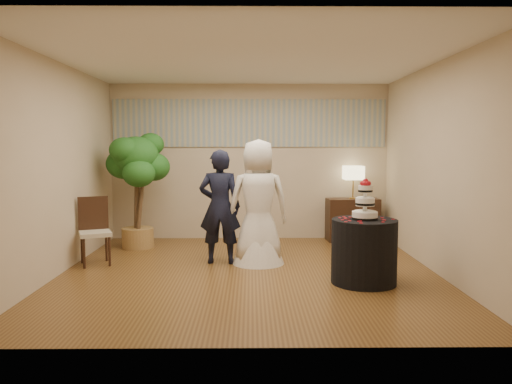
{
  "coord_description": "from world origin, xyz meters",
  "views": [
    {
      "loc": [
        0.03,
        -6.56,
        1.7
      ],
      "look_at": [
        0.1,
        0.4,
        1.05
      ],
      "focal_mm": 35.0,
      "sensor_mm": 36.0,
      "label": 1
    }
  ],
  "objects_px": {
    "bride": "(258,202)",
    "ficus_tree": "(137,190)",
    "groom": "(220,207)",
    "wedding_cake": "(365,199)",
    "side_chair": "(95,231)",
    "cake_table": "(364,251)",
    "console": "(352,220)",
    "table_lamp": "(353,182)"
  },
  "relations": [
    {
      "from": "side_chair",
      "to": "table_lamp",
      "type": "bearing_deg",
      "value": 0.64
    },
    {
      "from": "table_lamp",
      "to": "wedding_cake",
      "type": "bearing_deg",
      "value": -98.63
    },
    {
      "from": "bride",
      "to": "cake_table",
      "type": "bearing_deg",
      "value": 131.62
    },
    {
      "from": "bride",
      "to": "ficus_tree",
      "type": "xyz_separation_m",
      "value": [
        -1.99,
        1.12,
        0.08
      ]
    },
    {
      "from": "bride",
      "to": "table_lamp",
      "type": "height_order",
      "value": "bride"
    },
    {
      "from": "console",
      "to": "side_chair",
      "type": "bearing_deg",
      "value": -160.55
    },
    {
      "from": "groom",
      "to": "side_chair",
      "type": "distance_m",
      "value": 1.81
    },
    {
      "from": "groom",
      "to": "cake_table",
      "type": "height_order",
      "value": "groom"
    },
    {
      "from": "groom",
      "to": "wedding_cake",
      "type": "relative_size",
      "value": 3.26
    },
    {
      "from": "table_lamp",
      "to": "cake_table",
      "type": "bearing_deg",
      "value": -98.63
    },
    {
      "from": "bride",
      "to": "groom",
      "type": "bearing_deg",
      "value": -11.63
    },
    {
      "from": "cake_table",
      "to": "wedding_cake",
      "type": "distance_m",
      "value": 0.65
    },
    {
      "from": "bride",
      "to": "side_chair",
      "type": "distance_m",
      "value": 2.36
    },
    {
      "from": "bride",
      "to": "side_chair",
      "type": "xyz_separation_m",
      "value": [
        -2.33,
        -0.06,
        -0.41
      ]
    },
    {
      "from": "bride",
      "to": "wedding_cake",
      "type": "distance_m",
      "value": 1.67
    },
    {
      "from": "ficus_tree",
      "to": "side_chair",
      "type": "height_order",
      "value": "ficus_tree"
    },
    {
      "from": "table_lamp",
      "to": "console",
      "type": "bearing_deg",
      "value": 0.0
    },
    {
      "from": "groom",
      "to": "table_lamp",
      "type": "relative_size",
      "value": 2.83
    },
    {
      "from": "bride",
      "to": "table_lamp",
      "type": "distance_m",
      "value": 2.42
    },
    {
      "from": "table_lamp",
      "to": "side_chair",
      "type": "relative_size",
      "value": 0.6
    },
    {
      "from": "groom",
      "to": "ficus_tree",
      "type": "distance_m",
      "value": 1.81
    },
    {
      "from": "table_lamp",
      "to": "ficus_tree",
      "type": "bearing_deg",
      "value": -170.98
    },
    {
      "from": "groom",
      "to": "wedding_cake",
      "type": "bearing_deg",
      "value": 152.69
    },
    {
      "from": "bride",
      "to": "ficus_tree",
      "type": "bearing_deg",
      "value": -38.44
    },
    {
      "from": "cake_table",
      "to": "ficus_tree",
      "type": "distance_m",
      "value": 3.98
    },
    {
      "from": "bride",
      "to": "console",
      "type": "height_order",
      "value": "bride"
    },
    {
      "from": "console",
      "to": "ficus_tree",
      "type": "xyz_separation_m",
      "value": [
        -3.7,
        -0.59,
        0.6
      ]
    },
    {
      "from": "side_chair",
      "to": "wedding_cake",
      "type": "bearing_deg",
      "value": -38.36
    },
    {
      "from": "bride",
      "to": "console",
      "type": "bearing_deg",
      "value": -144.22
    },
    {
      "from": "console",
      "to": "ficus_tree",
      "type": "bearing_deg",
      "value": -175.18
    },
    {
      "from": "console",
      "to": "table_lamp",
      "type": "distance_m",
      "value": 0.67
    },
    {
      "from": "bride",
      "to": "ficus_tree",
      "type": "relative_size",
      "value": 0.92
    },
    {
      "from": "table_lamp",
      "to": "side_chair",
      "type": "xyz_separation_m",
      "value": [
        -4.04,
        -1.77,
        -0.57
      ]
    },
    {
      "from": "side_chair",
      "to": "console",
      "type": "bearing_deg",
      "value": 0.64
    },
    {
      "from": "ficus_tree",
      "to": "wedding_cake",
      "type": "bearing_deg",
      "value": -33.5
    },
    {
      "from": "bride",
      "to": "console",
      "type": "xyz_separation_m",
      "value": [
        1.71,
        1.71,
        -0.52
      ]
    },
    {
      "from": "cake_table",
      "to": "table_lamp",
      "type": "xyz_separation_m",
      "value": [
        0.42,
        2.76,
        0.65
      ]
    },
    {
      "from": "wedding_cake",
      "to": "ficus_tree",
      "type": "bearing_deg",
      "value": 146.5
    },
    {
      "from": "groom",
      "to": "side_chair",
      "type": "bearing_deg",
      "value": 5.82
    },
    {
      "from": "console",
      "to": "cake_table",
      "type": "bearing_deg",
      "value": -102.83
    },
    {
      "from": "groom",
      "to": "bride",
      "type": "bearing_deg",
      "value": -179.47
    },
    {
      "from": "groom",
      "to": "side_chair",
      "type": "xyz_separation_m",
      "value": [
        -1.77,
        -0.09,
        -0.34
      ]
    }
  ]
}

